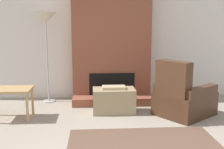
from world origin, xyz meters
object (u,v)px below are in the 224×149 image
Objects in this scene: side_table at (10,93)px; floor_lamp_left at (46,22)px; armchair at (182,100)px; ottoman at (114,100)px.

side_table is 1.67m from floor_lamp_left.
side_table is at bearing -114.38° from floor_lamp_left.
floor_lamp_left reaches higher than armchair.
ottoman is 1.06× the size of side_table.
floor_lamp_left is (-1.32, 0.83, 1.43)m from ottoman.
side_table is (-1.80, -0.23, 0.23)m from ottoman.
armchair reaches higher than side_table.
armchair is at bearing -12.73° from ottoman.
floor_lamp_left is at bearing 147.92° from ottoman.
floor_lamp_left reaches higher than side_table.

